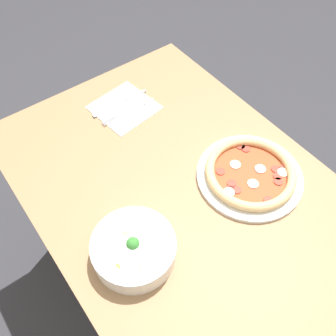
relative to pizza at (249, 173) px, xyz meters
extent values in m
plane|color=#333338|center=(0.00, 0.17, -0.78)|extent=(8.00, 8.00, 0.00)
cube|color=#99724C|center=(0.00, 0.17, -0.03)|extent=(1.29, 0.77, 0.03)
cylinder|color=olive|center=(0.57, -0.14, -0.42)|extent=(0.06, 0.06, 0.74)
cylinder|color=olive|center=(0.57, 0.49, -0.42)|extent=(0.06, 0.06, 0.74)
cylinder|color=white|center=(0.00, 0.00, -0.01)|extent=(0.30, 0.30, 0.01)
torus|color=#DBB77A|center=(0.00, 0.00, 0.01)|extent=(0.26, 0.26, 0.03)
cylinder|color=#B74723|center=(0.00, 0.00, 0.00)|extent=(0.22, 0.22, 0.01)
cylinder|color=#A83323|center=(-0.05, -0.09, 0.00)|extent=(0.03, 0.03, 0.00)
cylinder|color=#A83323|center=(-0.04, -0.07, 0.00)|extent=(0.03, 0.03, 0.00)
cylinder|color=#A83323|center=(0.05, 0.06, 0.00)|extent=(0.03, 0.03, 0.00)
cylinder|color=#A83323|center=(-0.01, 0.09, 0.00)|extent=(0.03, 0.03, 0.00)
cylinder|color=#A83323|center=(-0.02, 0.07, 0.00)|extent=(0.03, 0.03, 0.00)
cylinder|color=#A83323|center=(-0.06, -0.05, 0.00)|extent=(0.03, 0.03, 0.00)
cylinder|color=#A83323|center=(-0.07, -0.04, 0.00)|extent=(0.03, 0.03, 0.00)
cylinder|color=#A83323|center=(-0.10, 0.02, 0.00)|extent=(0.03, 0.03, 0.00)
cylinder|color=#A83323|center=(0.00, 0.07, 0.00)|extent=(0.03, 0.03, 0.00)
cylinder|color=#A83323|center=(0.07, -0.05, 0.00)|extent=(0.03, 0.03, 0.00)
cylinder|color=#A83323|center=(0.09, -0.05, 0.00)|extent=(0.03, 0.03, 0.00)
ellipsoid|color=silver|center=(-0.03, 0.02, 0.00)|extent=(0.03, 0.03, 0.01)
ellipsoid|color=silver|center=(-0.05, -0.08, 0.00)|extent=(0.03, 0.03, 0.01)
ellipsoid|color=silver|center=(-0.01, 0.09, 0.00)|extent=(0.03, 0.03, 0.01)
ellipsoid|color=silver|center=(0.05, 0.01, 0.00)|extent=(0.03, 0.03, 0.01)
ellipsoid|color=silver|center=(-0.01, -0.03, 0.00)|extent=(0.03, 0.03, 0.01)
cylinder|color=white|center=(0.00, 0.39, 0.01)|extent=(0.20, 0.20, 0.06)
torus|color=white|center=(0.00, 0.39, 0.04)|extent=(0.21, 0.21, 0.01)
ellipsoid|color=tan|center=(-0.05, 0.36, 0.03)|extent=(0.04, 0.04, 0.02)
ellipsoid|color=tan|center=(-0.05, 0.45, 0.03)|extent=(0.04, 0.03, 0.02)
ellipsoid|color=tan|center=(0.03, 0.39, 0.04)|extent=(0.04, 0.04, 0.02)
ellipsoid|color=tan|center=(-0.01, 0.46, 0.03)|extent=(0.04, 0.03, 0.02)
ellipsoid|color=tan|center=(-0.06, 0.41, 0.04)|extent=(0.04, 0.04, 0.02)
ellipsoid|color=tan|center=(0.08, 0.37, 0.03)|extent=(0.04, 0.04, 0.02)
ellipsoid|color=tan|center=(-0.01, 0.45, 0.03)|extent=(0.03, 0.04, 0.02)
sphere|color=#388433|center=(0.00, 0.39, 0.04)|extent=(0.03, 0.03, 0.03)
ellipsoid|color=yellow|center=(-0.03, 0.45, 0.03)|extent=(0.04, 0.02, 0.02)
cube|color=white|center=(0.45, 0.13, -0.02)|extent=(0.21, 0.21, 0.00)
cube|color=silver|center=(0.42, 0.10, -0.01)|extent=(0.01, 0.14, 0.00)
cube|color=silver|center=(0.43, 0.20, -0.01)|extent=(0.00, 0.06, 0.00)
cube|color=silver|center=(0.42, 0.20, -0.01)|extent=(0.00, 0.06, 0.00)
cube|color=silver|center=(0.42, 0.20, -0.01)|extent=(0.00, 0.06, 0.00)
cube|color=silver|center=(0.41, 0.20, -0.01)|extent=(0.00, 0.06, 0.00)
cube|color=silver|center=(0.47, 0.07, -0.01)|extent=(0.01, 0.08, 0.01)
cube|color=silver|center=(0.47, 0.17, -0.01)|extent=(0.01, 0.12, 0.00)
camera|label=1|loc=(-0.36, 0.56, 0.85)|focal=40.00mm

